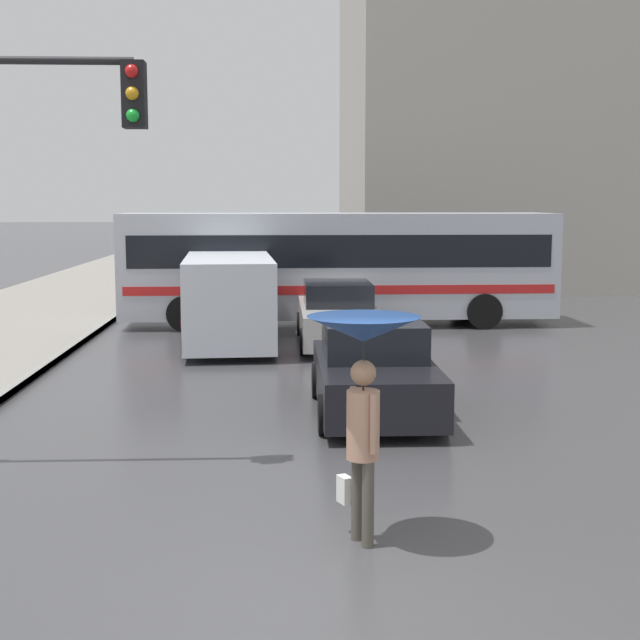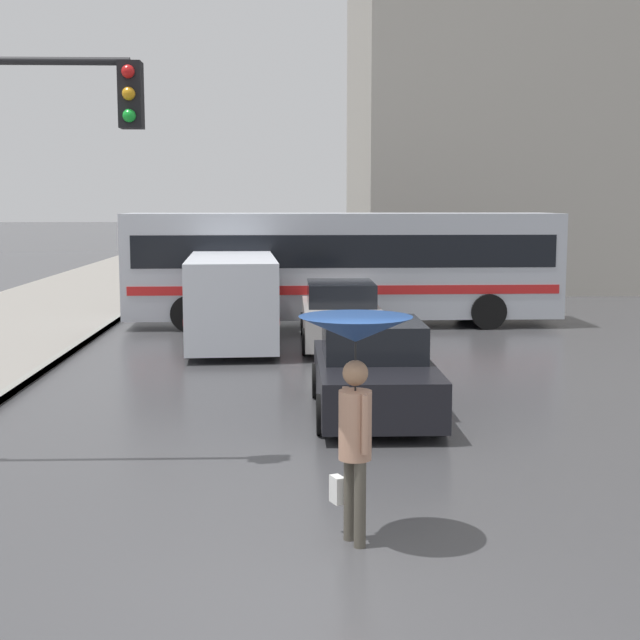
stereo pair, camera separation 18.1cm
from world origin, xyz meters
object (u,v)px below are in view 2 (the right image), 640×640
taxi (373,372)px  pedestrian_with_umbrella (355,360)px  ambulance_van (232,295)px  city_bus (342,263)px  sedan_red (341,316)px

taxi → pedestrian_with_umbrella: 5.70m
ambulance_van → city_bus: bearing=-132.8°
sedan_red → city_bus: bearing=-93.7°
city_bus → taxi: bearing=178.4°
taxi → sedan_red: taxi is taller
taxi → city_bus: 10.67m
sedan_red → ambulance_van: ambulance_van is taller
sedan_red → pedestrian_with_umbrella: (-0.59, -12.66, 1.18)m
city_bus → ambulance_van: bearing=139.6°
taxi → city_bus: city_bus is taller
pedestrian_with_umbrella → sedan_red: bearing=-26.5°
city_bus → pedestrian_with_umbrella: 16.17m
sedan_red → taxi: bearing=90.9°
taxi → sedan_red: size_ratio=0.85×
ambulance_van → pedestrian_with_umbrella: size_ratio=2.50×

